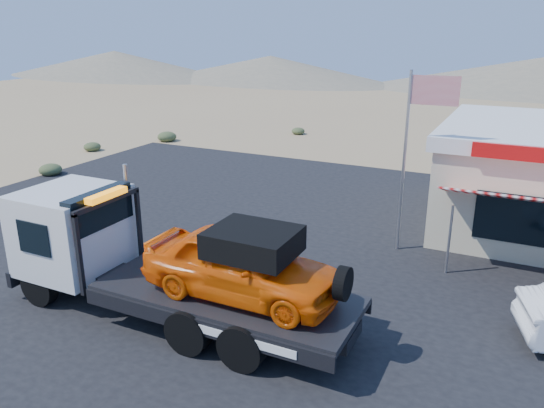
{
  "coord_description": "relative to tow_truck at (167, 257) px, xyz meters",
  "views": [
    {
      "loc": [
        8.21,
        -12.47,
        7.28
      ],
      "look_at": [
        0.64,
        2.99,
        1.5
      ],
      "focal_mm": 35.0,
      "sensor_mm": 36.0,
      "label": 1
    }
  ],
  "objects": [
    {
      "name": "tow_truck",
      "position": [
        0.0,
        0.0,
        0.0
      ],
      "size": [
        9.44,
        2.8,
        3.16
      ],
      "color": "black",
      "rests_on": "asphalt_lot"
    },
    {
      "name": "ground",
      "position": [
        -0.34,
        2.52,
        -1.7
      ],
      "size": [
        120.0,
        120.0,
        0.0
      ],
      "primitive_type": "plane",
      "color": "#9B7D58",
      "rests_on": "ground"
    },
    {
      "name": "desert_scrub",
      "position": [
        -14.03,
        12.25,
        -1.41
      ],
      "size": [
        27.43,
        35.37,
        0.68
      ],
      "color": "#384827",
      "rests_on": "ground"
    },
    {
      "name": "asphalt_lot",
      "position": [
        1.66,
        5.52,
        -1.69
      ],
      "size": [
        32.0,
        24.0,
        0.02
      ],
      "primitive_type": "cube",
      "color": "black",
      "rests_on": "ground"
    },
    {
      "name": "distant_hills",
      "position": [
        -10.11,
        57.67,
        0.19
      ],
      "size": [
        126.0,
        48.0,
        4.2
      ],
      "color": "#726B59",
      "rests_on": "ground"
    },
    {
      "name": "flagpole",
      "position": [
        4.59,
        7.02,
        2.07
      ],
      "size": [
        1.55,
        0.1,
        6.0
      ],
      "color": "#99999E",
      "rests_on": "asphalt_lot"
    }
  ]
}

